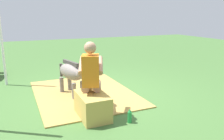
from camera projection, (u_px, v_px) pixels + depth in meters
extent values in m
plane|color=#426B33|center=(100.00, 96.00, 4.99)|extent=(24.00, 24.00, 0.00)
cube|color=#AD8C47|center=(84.00, 93.00, 5.12)|extent=(2.65, 2.07, 0.02)
cube|color=tan|center=(92.00, 106.00, 3.90)|extent=(0.74, 0.45, 0.42)
cylinder|color=tan|center=(86.00, 86.00, 4.07)|extent=(0.42, 0.27, 0.14)
cylinder|color=tan|center=(87.00, 97.00, 4.33)|extent=(0.11, 0.11, 0.42)
cube|color=black|center=(87.00, 106.00, 4.37)|extent=(0.24, 0.17, 0.06)
cylinder|color=tan|center=(97.00, 86.00, 4.08)|extent=(0.42, 0.27, 0.14)
cylinder|color=tan|center=(97.00, 97.00, 4.34)|extent=(0.11, 0.11, 0.42)
cube|color=black|center=(98.00, 105.00, 4.38)|extent=(0.24, 0.17, 0.06)
cube|color=orange|center=(91.00, 70.00, 3.80)|extent=(0.38, 0.37, 0.52)
cylinder|color=tan|center=(82.00, 65.00, 3.95)|extent=(0.50, 0.26, 0.26)
cylinder|color=tan|center=(100.00, 65.00, 3.97)|extent=(0.50, 0.26, 0.26)
sphere|color=tan|center=(90.00, 48.00, 3.71)|extent=(0.20, 0.20, 0.20)
ellipsoid|color=slate|center=(71.00, 72.00, 4.92)|extent=(0.89, 0.52, 0.34)
cylinder|color=slate|center=(82.00, 89.00, 4.85)|extent=(0.09, 0.09, 0.36)
cylinder|color=slate|center=(74.00, 91.00, 4.73)|extent=(0.09, 0.09, 0.36)
cylinder|color=slate|center=(70.00, 83.00, 5.27)|extent=(0.09, 0.09, 0.36)
cylinder|color=slate|center=(62.00, 85.00, 5.15)|extent=(0.09, 0.09, 0.36)
cylinder|color=slate|center=(83.00, 72.00, 4.51)|extent=(0.40, 0.27, 0.33)
ellipsoid|color=slate|center=(88.00, 65.00, 4.34)|extent=(0.35, 0.24, 0.20)
cube|color=#433D3A|center=(71.00, 63.00, 4.87)|extent=(0.60, 0.21, 0.08)
cylinder|color=#433D3A|center=(61.00, 70.00, 5.28)|extent=(0.07, 0.07, 0.30)
cylinder|color=#268C3F|center=(130.00, 117.00, 3.73)|extent=(0.07, 0.07, 0.18)
cone|color=#268C3F|center=(130.00, 110.00, 3.70)|extent=(0.06, 0.06, 0.06)
cylinder|color=silver|center=(1.00, 39.00, 5.49)|extent=(0.06, 0.06, 2.31)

